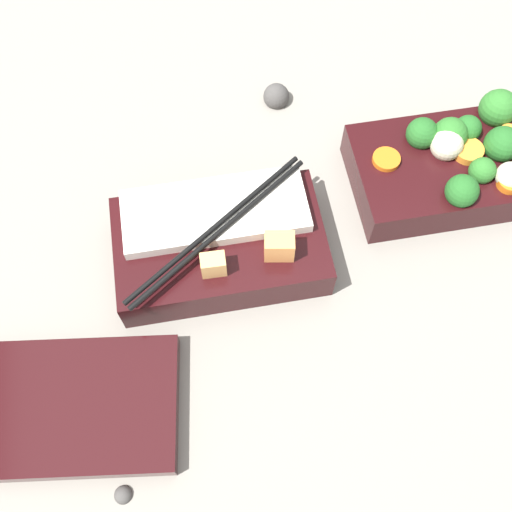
% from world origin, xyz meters
% --- Properties ---
extents(ground_plane, '(3.00, 3.00, 0.00)m').
position_xyz_m(ground_plane, '(0.00, 0.00, 0.00)').
color(ground_plane, gray).
extents(bento_tray_vegetable, '(0.20, 0.13, 0.07)m').
position_xyz_m(bento_tray_vegetable, '(-0.13, -0.03, 0.03)').
color(bento_tray_vegetable, black).
rests_on(bento_tray_vegetable, ground_plane).
extents(bento_tray_rice, '(0.20, 0.14, 0.07)m').
position_xyz_m(bento_tray_rice, '(0.13, 0.02, 0.03)').
color(bento_tray_rice, black).
rests_on(bento_tray_rice, ground_plane).
extents(bento_lid, '(0.21, 0.14, 0.02)m').
position_xyz_m(bento_lid, '(0.28, 0.15, 0.01)').
color(bento_lid, black).
rests_on(bento_lid, ground_plane).
extents(pebble_0, '(0.03, 0.03, 0.03)m').
position_xyz_m(pebble_0, '(0.03, -0.17, 0.01)').
color(pebble_0, '#474442').
rests_on(pebble_0, ground_plane).
extents(pebble_2, '(0.02, 0.02, 0.02)m').
position_xyz_m(pebble_2, '(0.24, 0.23, 0.00)').
color(pebble_2, '#474442').
rests_on(pebble_2, ground_plane).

